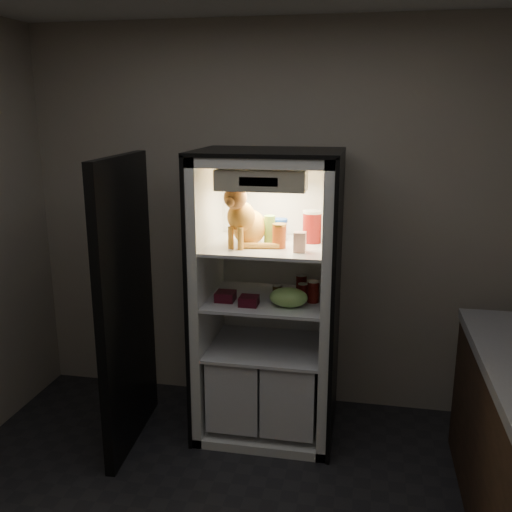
{
  "coord_description": "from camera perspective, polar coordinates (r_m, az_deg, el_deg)",
  "views": [
    {
      "loc": [
        0.6,
        -2.1,
        2.11
      ],
      "look_at": [
        -0.07,
        1.32,
        1.21
      ],
      "focal_mm": 40.0,
      "sensor_mm": 36.0,
      "label": 1
    }
  ],
  "objects": [
    {
      "name": "mayo_tub",
      "position": [
        3.68,
        2.39,
        2.67
      ],
      "size": [
        0.1,
        0.1,
        0.14
      ],
      "color": "white",
      "rests_on": "refrigerator"
    },
    {
      "name": "pepper_jar",
      "position": [
        3.62,
        5.63,
        2.94
      ],
      "size": [
        0.12,
        0.12,
        0.2
      ],
      "color": "#A81618",
      "rests_on": "refrigerator"
    },
    {
      "name": "soda_can_a",
      "position": [
        3.73,
        4.55,
        -2.85
      ],
      "size": [
        0.07,
        0.07,
        0.13
      ],
      "color": "black",
      "rests_on": "refrigerator"
    },
    {
      "name": "berry_box_left",
      "position": [
        3.6,
        -3.08,
        -4.04
      ],
      "size": [
        0.12,
        0.12,
        0.06
      ],
      "primitive_type": "cube",
      "color": "#530D1A",
      "rests_on": "refrigerator"
    },
    {
      "name": "tabby_cat",
      "position": [
        3.52,
        -1.08,
        3.55
      ],
      "size": [
        0.35,
        0.41,
        0.42
      ],
      "rotation": [
        0.0,
        0.0,
        -0.3
      ],
      "color": "orange",
      "rests_on": "refrigerator"
    },
    {
      "name": "cream_carton",
      "position": [
        3.38,
        4.4,
        1.41
      ],
      "size": [
        0.07,
        0.07,
        0.12
      ],
      "primitive_type": "cube",
      "color": "white",
      "rests_on": "refrigerator"
    },
    {
      "name": "fridge_door",
      "position": [
        3.67,
        -12.86,
        -4.98
      ],
      "size": [
        0.12,
        0.87,
        1.85
      ],
      "rotation": [
        0.0,
        0.0,
        0.07
      ],
      "color": "black",
      "rests_on": "floor"
    },
    {
      "name": "berry_box_right",
      "position": [
        3.52,
        -0.72,
        -4.51
      ],
      "size": [
        0.11,
        0.11,
        0.06
      ],
      "primitive_type": "cube",
      "color": "#530D1A",
      "rests_on": "refrigerator"
    },
    {
      "name": "room_shell",
      "position": [
        2.24,
        -4.69,
        1.7
      ],
      "size": [
        3.6,
        3.6,
        3.6
      ],
      "color": "white",
      "rests_on": "floor"
    },
    {
      "name": "soda_can_c",
      "position": [
        3.6,
        4.69,
        -3.62
      ],
      "size": [
        0.06,
        0.06,
        0.11
      ],
      "color": "black",
      "rests_on": "refrigerator"
    },
    {
      "name": "soda_can_b",
      "position": [
        3.58,
        5.74,
        -3.56
      ],
      "size": [
        0.07,
        0.07,
        0.14
      ],
      "color": "black",
      "rests_on": "refrigerator"
    },
    {
      "name": "refrigerator",
      "position": [
        3.77,
        1.26,
        -6.04
      ],
      "size": [
        0.9,
        0.72,
        1.88
      ],
      "color": "white",
      "rests_on": "floor"
    },
    {
      "name": "condiment_jar",
      "position": [
        3.67,
        2.13,
        -3.48
      ],
      "size": [
        0.06,
        0.06,
        0.08
      ],
      "color": "#553E18",
      "rests_on": "refrigerator"
    },
    {
      "name": "grape_bag",
      "position": [
        3.49,
        3.27,
        -4.14
      ],
      "size": [
        0.24,
        0.17,
        0.12
      ],
      "primitive_type": "ellipsoid",
      "color": "#84C55C",
      "rests_on": "refrigerator"
    },
    {
      "name": "salsa_jar",
      "position": [
        3.47,
        2.33,
        2.03
      ],
      "size": [
        0.08,
        0.08,
        0.15
      ],
      "color": "#9A0E0E",
      "rests_on": "refrigerator"
    },
    {
      "name": "parmesan_shaker",
      "position": [
        3.56,
        1.37,
        2.61
      ],
      "size": [
        0.07,
        0.07,
        0.18
      ],
      "color": "green",
      "rests_on": "refrigerator"
    }
  ]
}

